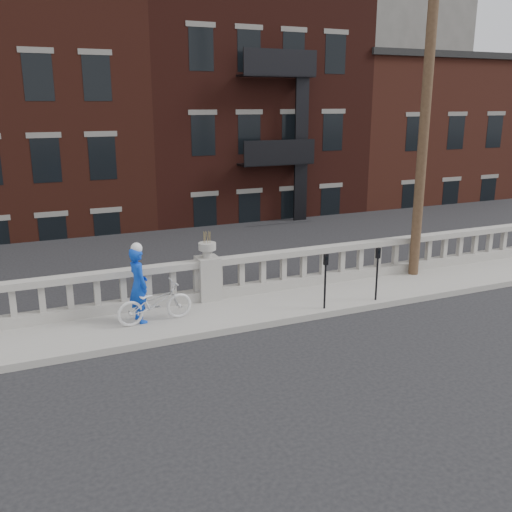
{
  "coord_description": "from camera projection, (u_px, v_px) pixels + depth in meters",
  "views": [
    {
      "loc": [
        -4.44,
        -9.12,
        5.02
      ],
      "look_at": [
        1.0,
        3.2,
        1.36
      ],
      "focal_mm": 40.0,
      "sensor_mm": 36.0,
      "label": 1
    }
  ],
  "objects": [
    {
      "name": "bicycle",
      "position": [
        155.0,
        303.0,
        12.92
      ],
      "size": [
        1.78,
        0.72,
        0.91
      ],
      "primitive_type": "imported",
      "rotation": [
        0.0,
        0.0,
        1.64
      ],
      "color": "silver",
      "rests_on": "sidewalk"
    },
    {
      "name": "balustrade",
      "position": [
        208.0,
        280.0,
        14.42
      ],
      "size": [
        28.0,
        0.34,
        1.03
      ],
      "color": "gray",
      "rests_on": "sidewalk"
    },
    {
      "name": "sidewalk",
      "position": [
        221.0,
        314.0,
        13.73
      ],
      "size": [
        32.0,
        2.2,
        0.15
      ],
      "primitive_type": "cube",
      "color": "gray",
      "rests_on": "ground"
    },
    {
      "name": "parking_meter_c",
      "position": [
        377.0,
        268.0,
        14.24
      ],
      "size": [
        0.1,
        0.09,
        1.36
      ],
      "color": "black",
      "rests_on": "sidewalk"
    },
    {
      "name": "utility_pole",
      "position": [
        427.0,
        93.0,
        15.32
      ],
      "size": [
        1.6,
        0.28,
        10.0
      ],
      "color": "#422D1E",
      "rests_on": "sidewalk"
    },
    {
      "name": "parking_meter_b",
      "position": [
        325.0,
        275.0,
        13.65
      ],
      "size": [
        0.1,
        0.09,
        1.36
      ],
      "color": "black",
      "rests_on": "sidewalk"
    },
    {
      "name": "ground",
      "position": [
        275.0,
        368.0,
        11.1
      ],
      "size": [
        120.0,
        120.0,
        0.0
      ],
      "primitive_type": "plane",
      "color": "black",
      "rests_on": "ground"
    },
    {
      "name": "lower_level",
      "position": [
        101.0,
        147.0,
        30.97
      ],
      "size": [
        80.0,
        44.0,
        20.8
      ],
      "color": "#605E59",
      "rests_on": "ground"
    },
    {
      "name": "planter_pedestal",
      "position": [
        208.0,
        273.0,
        14.37
      ],
      "size": [
        0.55,
        0.55,
        1.76
      ],
      "color": "gray",
      "rests_on": "sidewalk"
    },
    {
      "name": "cyclist",
      "position": [
        139.0,
        285.0,
        12.85
      ],
      "size": [
        0.52,
        0.7,
        1.74
      ],
      "primitive_type": "imported",
      "rotation": [
        0.0,
        0.0,
        1.75
      ],
      "color": "#0C3BBD",
      "rests_on": "sidewalk"
    }
  ]
}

